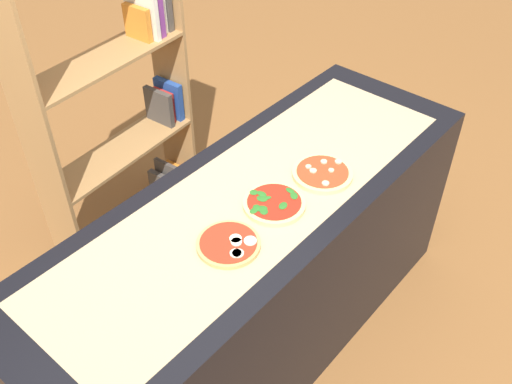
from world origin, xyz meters
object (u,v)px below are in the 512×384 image
pizza_mozzarella_0 (229,244)px  bookshelf (128,106)px  pizza_spinach_1 (274,203)px  pizza_mushroom_2 (322,173)px

pizza_mozzarella_0 → bookshelf: size_ratio=0.14×
pizza_spinach_1 → pizza_mozzarella_0: bearing=-177.2°
pizza_spinach_1 → pizza_mushroom_2: same height
pizza_spinach_1 → bookshelf: 1.23m
pizza_mushroom_2 → bookshelf: size_ratio=0.15×
pizza_mozzarella_0 → pizza_mushroom_2: size_ratio=0.93×
pizza_mushroom_2 → bookshelf: bearing=91.4°
pizza_spinach_1 → pizza_mushroom_2: size_ratio=0.98×
pizza_mozzarella_0 → bookshelf: 1.32m
pizza_mushroom_2 → bookshelf: 1.24m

